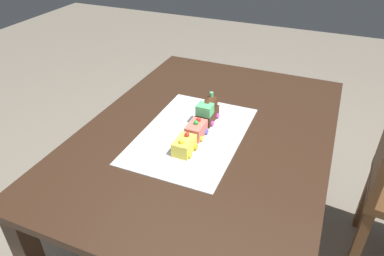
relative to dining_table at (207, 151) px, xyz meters
The scene contains 6 objects.
ground_plane 0.63m from the dining_table, ahead, with size 8.00×8.00×0.00m, color gray.
dining_table is the anchor object (origin of this frame).
cake_board 0.13m from the dining_table, 38.86° to the right, with size 0.60×0.40×0.00m, color silver.
cake_locomotive 0.17m from the dining_table, 159.02° to the right, with size 0.14×0.08×0.12m.
cake_car_tanker_coral 0.15m from the dining_table, 23.77° to the right, with size 0.10×0.08×0.07m.
cake_car_hopper_lemon 0.23m from the dining_table, ahead, with size 0.10×0.08×0.07m.
Camera 1 is at (1.17, 0.42, 1.56)m, focal length 33.19 mm.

